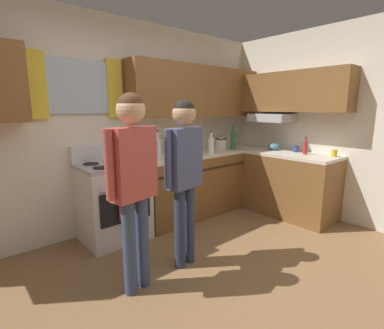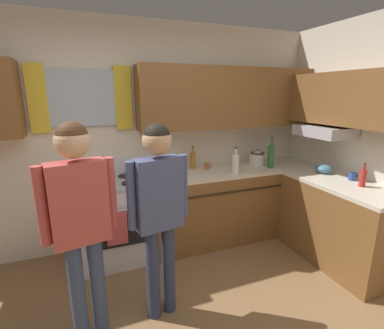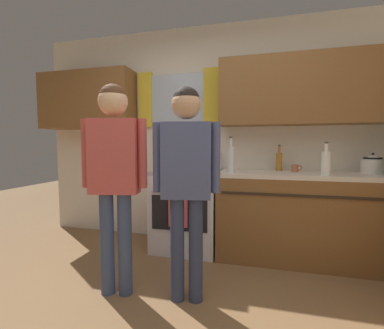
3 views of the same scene
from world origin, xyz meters
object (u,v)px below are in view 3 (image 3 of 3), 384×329
(bottle_tall_clear, at_px, (231,159))
(stovetop_kettle, at_px, (373,164))
(stove_oven, at_px, (187,208))
(adult_left, at_px, (114,164))
(cup_terracotta, at_px, (295,168))
(bottle_milk_white, at_px, (326,163))
(bottle_oil_amber, at_px, (279,161))
(adult_in_plaid, at_px, (186,169))

(bottle_tall_clear, relative_size, stovetop_kettle, 1.34)
(stove_oven, distance_m, adult_left, 1.22)
(bottle_tall_clear, height_order, cup_terracotta, bottle_tall_clear)
(bottle_tall_clear, xyz_separation_m, adult_left, (-0.81, -0.85, -0.01))
(stove_oven, bearing_deg, adult_left, -105.82)
(bottle_milk_white, distance_m, stovetop_kettle, 0.55)
(stove_oven, bearing_deg, stovetop_kettle, 1.72)
(stove_oven, bearing_deg, cup_terracotta, 4.40)
(bottle_tall_clear, bearing_deg, stovetop_kettle, 10.51)
(bottle_oil_amber, height_order, adult_left, adult_left)
(stovetop_kettle, bearing_deg, adult_left, -153.01)
(stovetop_kettle, bearing_deg, cup_terracotta, 177.30)
(stovetop_kettle, relative_size, adult_left, 0.17)
(bottle_milk_white, bearing_deg, adult_left, -153.57)
(stove_oven, height_order, adult_left, adult_left)
(bottle_oil_amber, distance_m, adult_left, 1.78)
(bottle_tall_clear, distance_m, stovetop_kettle, 1.38)
(stove_oven, relative_size, stovetop_kettle, 4.02)
(bottle_tall_clear, height_order, bottle_milk_white, bottle_tall_clear)
(stove_oven, height_order, bottle_milk_white, bottle_milk_white)
(stove_oven, distance_m, stovetop_kettle, 1.94)
(bottle_tall_clear, bearing_deg, stove_oven, 159.05)
(stove_oven, distance_m, adult_in_plaid, 1.16)
(cup_terracotta, relative_size, adult_left, 0.07)
(stove_oven, xyz_separation_m, bottle_tall_clear, (0.51, -0.20, 0.57))
(stove_oven, distance_m, cup_terracotta, 1.25)
(bottle_oil_amber, distance_m, stovetop_kettle, 0.87)
(bottle_tall_clear, relative_size, cup_terracotta, 3.37)
(bottle_tall_clear, bearing_deg, bottle_oil_amber, 36.62)
(cup_terracotta, distance_m, adult_in_plaid, 1.40)
(bottle_oil_amber, relative_size, cup_terracotta, 2.63)
(adult_in_plaid, bearing_deg, stove_oven, 105.05)
(adult_in_plaid, bearing_deg, bottle_milk_white, 35.11)
(stovetop_kettle, bearing_deg, bottle_milk_white, -151.08)
(cup_terracotta, bearing_deg, adult_in_plaid, -129.47)
(bottle_oil_amber, distance_m, adult_in_plaid, 1.38)
(bottle_oil_amber, distance_m, cup_terracotta, 0.19)
(adult_in_plaid, bearing_deg, cup_terracotta, 50.53)
(bottle_tall_clear, height_order, adult_in_plaid, adult_in_plaid)
(stovetop_kettle, height_order, adult_in_plaid, adult_in_plaid)
(bottle_tall_clear, distance_m, bottle_milk_white, 0.88)
(bottle_tall_clear, xyz_separation_m, bottle_milk_white, (0.87, -0.01, -0.02))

